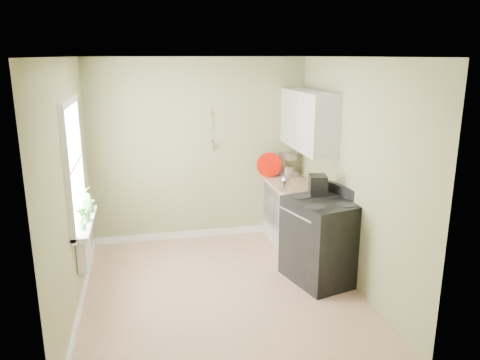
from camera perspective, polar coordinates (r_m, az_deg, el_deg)
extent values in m
cube|color=#A3775B|center=(5.73, -2.33, -13.45)|extent=(3.20, 3.60, 0.02)
cube|color=white|center=(5.04, -2.67, 14.87)|extent=(3.20, 3.60, 0.02)
cube|color=#959666|center=(6.97, -5.03, 3.60)|extent=(3.20, 0.02, 2.70)
cube|color=#959666|center=(5.21, -20.21, -1.18)|extent=(0.02, 3.60, 2.70)
cube|color=#959666|center=(5.71, 13.65, 0.68)|extent=(0.02, 3.60, 2.70)
cube|color=silver|center=(6.74, 7.12, -4.94)|extent=(0.60, 1.60, 0.87)
cube|color=tan|center=(6.60, 7.17, -1.23)|extent=(0.64, 1.60, 0.04)
cube|color=silver|center=(6.54, 8.28, 7.19)|extent=(0.35, 1.40, 0.80)
cube|color=white|center=(5.45, -19.79, 1.71)|extent=(0.02, 1.00, 1.30)
cube|color=white|center=(5.34, -20.23, 8.89)|extent=(0.06, 1.14, 0.07)
cube|color=white|center=(5.63, -18.98, -5.07)|extent=(0.06, 1.14, 0.07)
cube|color=white|center=(5.45, -19.58, 1.72)|extent=(0.04, 1.00, 0.04)
cube|color=white|center=(5.62, -18.38, -4.90)|extent=(0.18, 1.14, 0.04)
cube|color=white|center=(5.70, -18.46, -8.21)|extent=(0.12, 0.50, 0.35)
cylinder|color=tan|center=(6.88, -3.43, 7.96)|extent=(0.02, 0.02, 0.10)
cylinder|color=silver|center=(6.90, -3.41, 6.97)|extent=(0.01, 0.01, 0.16)
cylinder|color=silver|center=(6.95, -3.37, 4.19)|extent=(0.01, 0.14, 0.14)
cube|color=black|center=(5.88, 9.96, -7.41)|extent=(0.92, 1.01, 1.00)
cube|color=black|center=(5.71, 10.19, -2.63)|extent=(0.92, 1.01, 0.03)
cube|color=black|center=(5.82, 13.16, -1.74)|extent=(0.29, 0.83, 0.16)
cylinder|color=#B2B2B7|center=(5.62, 6.61, -4.12)|extent=(0.21, 0.67, 0.02)
cube|color=maroon|center=(5.79, 6.20, -5.64)|extent=(0.08, 0.24, 0.42)
cube|color=#B2B2B7|center=(7.26, 5.75, 0.81)|extent=(0.31, 0.36, 0.08)
cube|color=#B2B2B7|center=(7.35, 5.46, 2.15)|extent=(0.15, 0.12, 0.23)
cube|color=#B2B2B7|center=(7.21, 5.75, 2.98)|extent=(0.26, 0.34, 0.10)
sphere|color=#B2B2B7|center=(7.31, 5.49, 3.40)|extent=(0.12, 0.12, 0.12)
cylinder|color=silver|center=(7.19, 5.91, 1.17)|extent=(0.17, 0.17, 0.14)
cylinder|color=silver|center=(6.44, 5.36, -0.66)|extent=(0.12, 0.12, 0.16)
cone|color=silver|center=(6.41, 5.38, 0.20)|extent=(0.12, 0.12, 0.04)
cylinder|color=silver|center=(6.41, 4.65, -0.48)|extent=(0.11, 0.05, 0.08)
cube|color=black|center=(5.91, 9.43, -1.17)|extent=(0.25, 0.27, 0.37)
cylinder|color=black|center=(5.93, 9.10, -2.21)|extent=(0.12, 0.12, 0.13)
cylinder|color=#AE0A00|center=(7.14, 3.56, 1.85)|extent=(0.38, 0.15, 0.38)
cylinder|color=#C5B19F|center=(5.87, 7.21, -2.73)|extent=(0.07, 0.07, 0.07)
cylinder|color=#AE0A00|center=(5.86, 7.22, -2.37)|extent=(0.07, 0.07, 0.01)
imported|color=#326327|center=(5.28, -18.74, -4.45)|extent=(0.16, 0.17, 0.27)
imported|color=#326327|center=(5.54, -18.45, -3.21)|extent=(0.17, 0.19, 0.32)
imported|color=#326327|center=(5.86, -18.13, -2.20)|extent=(0.20, 0.20, 0.32)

